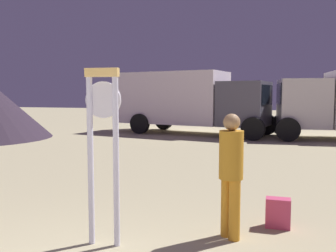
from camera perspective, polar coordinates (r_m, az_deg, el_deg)
standing_clock at (r=4.30m, az=-10.07°, el=-1.83°), size 0.42×0.13×2.07m
person_near_clock at (r=4.55m, az=9.78°, el=-6.67°), size 0.30×0.30×1.54m
backpack at (r=5.22m, az=16.75°, el=-12.85°), size 0.32×0.22×0.40m
box_truck_far at (r=16.51m, az=2.83°, el=4.12°), size 7.43×3.74×2.75m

